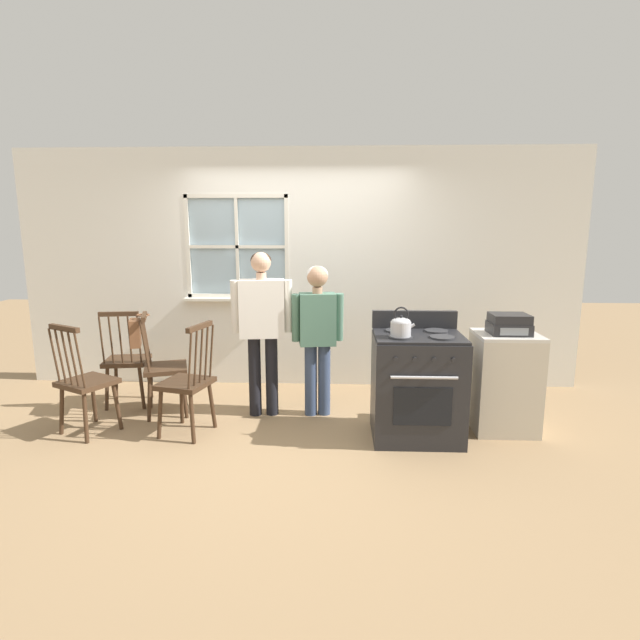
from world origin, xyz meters
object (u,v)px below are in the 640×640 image
(chair_by_window, at_px, (163,368))
(potted_plant, at_px, (261,293))
(kettle, at_px, (401,326))
(side_counter, at_px, (504,382))
(chair_near_stove, at_px, (188,384))
(stove, at_px, (417,385))
(handbag, at_px, (135,332))
(stereo, at_px, (509,324))
(person_elderly_left, at_px, (262,319))
(chair_near_wall, at_px, (85,383))
(chair_center_cluster, at_px, (126,361))
(person_teen_center, at_px, (317,327))

(chair_by_window, relative_size, potted_plant, 4.17)
(chair_by_window, relative_size, kettle, 4.10)
(potted_plant, bearing_deg, side_counter, -26.88)
(chair_near_stove, distance_m, potted_plant, 1.62)
(side_counter, bearing_deg, stove, -166.92)
(stove, xyz_separation_m, handbag, (-2.63, 0.38, 0.37))
(handbag, relative_size, stereo, 0.90)
(person_elderly_left, relative_size, stove, 1.48)
(stereo, bearing_deg, chair_near_wall, -176.74)
(chair_center_cluster, bearing_deg, chair_near_stove, 131.80)
(handbag, height_order, stereo, stereo)
(potted_plant, xyz_separation_m, handbag, (-1.06, -1.02, -0.25))
(chair_near_stove, bearing_deg, handbag, -108.43)
(chair_near_stove, relative_size, potted_plant, 4.17)
(chair_center_cluster, xyz_separation_m, chair_near_stove, (0.85, -0.70, 0.00))
(chair_center_cluster, relative_size, stereo, 2.98)
(chair_center_cluster, bearing_deg, potted_plant, -159.90)
(chair_near_stove, bearing_deg, stereo, 108.79)
(chair_near_wall, distance_m, kettle, 2.82)
(person_teen_center, xyz_separation_m, potted_plant, (-0.68, 0.91, 0.21))
(handbag, bearing_deg, chair_near_stove, -33.38)
(person_elderly_left, height_order, person_teen_center, person_elderly_left)
(person_elderly_left, distance_m, person_teen_center, 0.54)
(kettle, bearing_deg, stove, 37.49)
(person_elderly_left, height_order, side_counter, person_elderly_left)
(stove, bearing_deg, handbag, 171.82)
(chair_center_cluster, distance_m, stove, 2.96)
(person_teen_center, xyz_separation_m, handbag, (-1.74, -0.11, -0.04))
(stove, distance_m, stereo, 0.98)
(chair_near_wall, distance_m, person_elderly_left, 1.67)
(chair_near_wall, height_order, person_elderly_left, person_elderly_left)
(kettle, bearing_deg, person_elderly_left, 154.54)
(chair_center_cluster, height_order, chair_near_stove, same)
(person_elderly_left, distance_m, side_counter, 2.31)
(chair_near_stove, height_order, person_teen_center, person_teen_center)
(chair_near_stove, bearing_deg, side_counter, 109.21)
(chair_center_cluster, bearing_deg, stereo, 163.35)
(side_counter, bearing_deg, chair_by_window, 175.33)
(chair_near_wall, height_order, stereo, stereo)
(stereo, bearing_deg, chair_near_stove, -176.16)
(kettle, relative_size, side_counter, 0.27)
(chair_near_stove, height_order, side_counter, chair_near_stove)
(chair_near_stove, height_order, stove, stove)
(potted_plant, height_order, handbag, potted_plant)
(person_teen_center, xyz_separation_m, side_counter, (1.71, -0.30, -0.43))
(person_teen_center, relative_size, handbag, 4.79)
(chair_near_stove, bearing_deg, chair_center_cluster, -114.51)
(kettle, bearing_deg, person_teen_center, 139.22)
(person_elderly_left, xyz_separation_m, handbag, (-1.21, -0.09, -0.13))
(person_teen_center, bearing_deg, handbag, 175.72)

